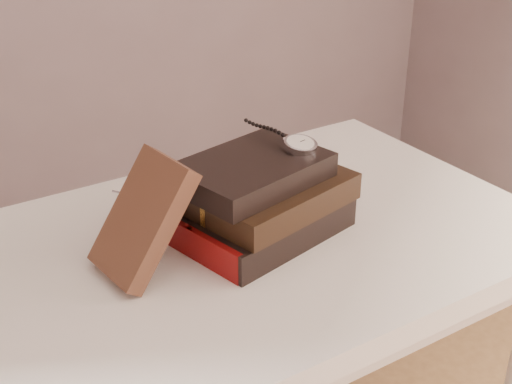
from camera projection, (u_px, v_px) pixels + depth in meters
table at (229, 291)px, 1.13m from camera, size 1.00×0.60×0.75m
book_stack at (262, 199)px, 1.09m from camera, size 0.29×0.22×0.13m
journal at (143, 218)px, 0.99m from camera, size 0.14×0.13×0.17m
pocket_watch at (297, 143)px, 1.09m from camera, size 0.06×0.16×0.02m
eyeglasses at (180, 193)px, 1.08m from camera, size 0.13×0.14×0.05m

